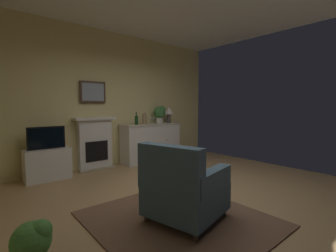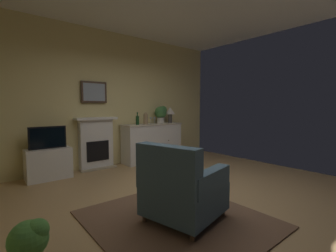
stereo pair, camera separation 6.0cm
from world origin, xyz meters
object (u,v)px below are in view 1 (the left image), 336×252
object	(u,v)px
fireplace_unit	(95,143)
framed_picture	(93,92)
tv_cabinet	(47,164)
potted_plant_small	(160,113)
potted_plant_fern	(33,242)
sideboard_cabinet	(151,142)
vase_decorative	(145,118)
wine_glass_left	(150,119)
tv_set	(46,138)
wine_glass_center	(153,119)
wine_bottle	(136,120)
armchair	(183,189)
table_lamp	(169,112)

from	to	relation	value
fireplace_unit	framed_picture	size ratio (longest dim) A/B	2.00
tv_cabinet	potted_plant_small	bearing A→B (deg)	0.66
framed_picture	potted_plant_fern	distance (m)	3.53
potted_plant_small	potted_plant_fern	bearing A→B (deg)	-141.62
sideboard_cabinet	vase_decorative	xyz separation A→B (m)	(-0.22, -0.05, 0.59)
potted_plant_fern	tv_cabinet	bearing A→B (deg)	75.13
wine_glass_left	potted_plant_small	world-z (taller)	potted_plant_small
fireplace_unit	tv_set	size ratio (longest dim) A/B	1.77
wine_glass_center	vase_decorative	xyz separation A→B (m)	(-0.26, -0.00, 0.02)
vase_decorative	potted_plant_small	bearing A→B (deg)	10.24
fireplace_unit	tv_set	world-z (taller)	fireplace_unit
framed_picture	sideboard_cabinet	distance (m)	1.79
fireplace_unit	wine_bottle	xyz separation A→B (m)	(0.90, -0.22, 0.47)
sideboard_cabinet	armchair	bearing A→B (deg)	-119.11
framed_picture	potted_plant_fern	size ratio (longest dim) A/B	1.28
wine_bottle	tv_set	xyz separation A→B (m)	(-1.87, 0.04, -0.25)
wine_glass_center	tv_cabinet	world-z (taller)	wine_glass_center
tv_cabinet	armchair	size ratio (longest dim) A/B	0.78
wine_glass_center	tv_cabinet	size ratio (longest dim) A/B	0.22
wine_bottle	armchair	distance (m)	2.96
sideboard_cabinet	tv_set	distance (m)	2.34
framed_picture	sideboard_cabinet	bearing A→B (deg)	-9.42
wine_glass_left	wine_bottle	bearing A→B (deg)	179.53
sideboard_cabinet	potted_plant_fern	distance (m)	3.96
table_lamp	potted_plant_small	xyz separation A→B (m)	(-0.26, 0.05, -0.02)
wine_glass_center	sideboard_cabinet	bearing A→B (deg)	126.12
potted_plant_fern	potted_plant_small	world-z (taller)	potted_plant_small
tv_set	potted_plant_small	xyz separation A→B (m)	(2.62, 0.05, 0.40)
potted_plant_fern	tv_set	bearing A→B (deg)	75.01
table_lamp	armchair	xyz separation A→B (m)	(-2.08, -2.72, -0.81)
sideboard_cabinet	fireplace_unit	bearing A→B (deg)	172.47
vase_decorative	wine_glass_left	bearing A→B (deg)	0.48
vase_decorative	tv_set	world-z (taller)	vase_decorative
table_lamp	potted_plant_fern	xyz separation A→B (m)	(-3.57, -2.58, -0.94)
fireplace_unit	sideboard_cabinet	xyz separation A→B (m)	(1.34, -0.18, -0.09)
table_lamp	wine_bottle	size ratio (longest dim) A/B	1.38
fireplace_unit	sideboard_cabinet	world-z (taller)	fireplace_unit
wine_glass_center	armchair	world-z (taller)	wine_glass_center
wine_glass_center	potted_plant_fern	distance (m)	4.03
framed_picture	tv_set	size ratio (longest dim) A/B	0.89
wine_glass_center	tv_cabinet	distance (m)	2.47
table_lamp	tv_cabinet	bearing A→B (deg)	179.70
tv_set	potted_plant_small	world-z (taller)	potted_plant_small
fireplace_unit	tv_set	xyz separation A→B (m)	(-0.97, -0.19, 0.22)
potted_plant_small	armchair	size ratio (longest dim) A/B	0.45
wine_bottle	armchair	world-z (taller)	wine_bottle
framed_picture	potted_plant_fern	xyz separation A→B (m)	(-1.66, -2.80, -1.37)
tv_cabinet	potted_plant_fern	distance (m)	2.68
table_lamp	wine_glass_center	size ratio (longest dim) A/B	2.42
wine_bottle	tv_cabinet	size ratio (longest dim) A/B	0.39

